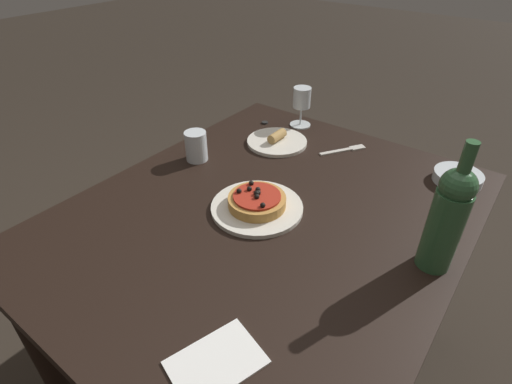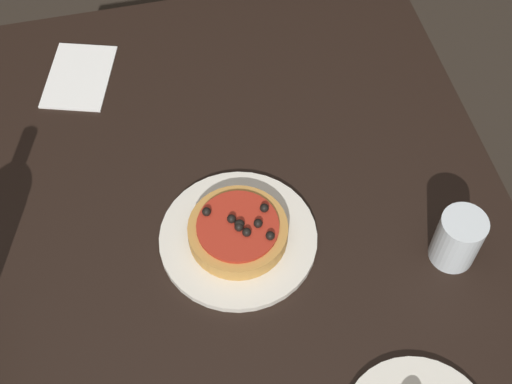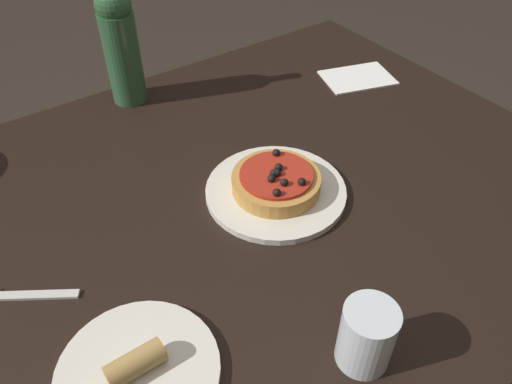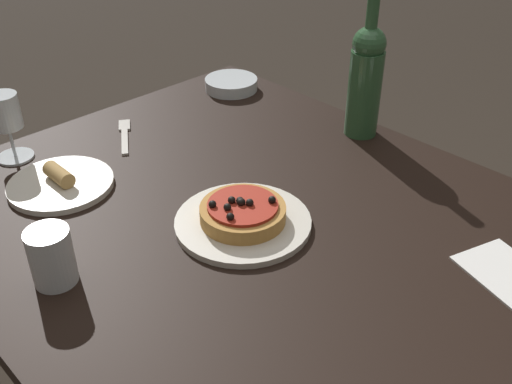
{
  "view_description": "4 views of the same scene",
  "coord_description": "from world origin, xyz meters",
  "px_view_note": "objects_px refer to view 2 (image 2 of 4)",
  "views": [
    {
      "loc": [
        0.7,
        0.49,
        1.36
      ],
      "look_at": [
        0.05,
        -0.0,
        0.8
      ],
      "focal_mm": 28.0,
      "sensor_mm": 36.0,
      "label": 1
    },
    {
      "loc": [
        -0.54,
        0.07,
        1.69
      ],
      "look_at": [
        0.02,
        -0.06,
        0.82
      ],
      "focal_mm": 50.0,
      "sensor_mm": 36.0,
      "label": 2
    },
    {
      "loc": [
        -0.39,
        -0.54,
        1.31
      ],
      "look_at": [
        -0.04,
        -0.04,
        0.76
      ],
      "focal_mm": 35.0,
      "sensor_mm": 36.0,
      "label": 3
    },
    {
      "loc": [
        0.66,
        -0.62,
        1.36
      ],
      "look_at": [
        0.07,
        -0.05,
        0.82
      ],
      "focal_mm": 42.0,
      "sensor_mm": 36.0,
      "label": 4
    }
  ],
  "objects_px": {
    "dinner_plate": "(238,238)",
    "water_cup": "(458,239)",
    "pizza": "(238,231)",
    "dining_table": "(225,276)"
  },
  "relations": [
    {
      "from": "dinner_plate",
      "to": "water_cup",
      "type": "relative_size",
      "value": 2.56
    },
    {
      "from": "pizza",
      "to": "dinner_plate",
      "type": "bearing_deg",
      "value": 87.04
    },
    {
      "from": "dinner_plate",
      "to": "pizza",
      "type": "xyz_separation_m",
      "value": [
        -0.0,
        -0.0,
        0.02
      ]
    },
    {
      "from": "dining_table",
      "to": "water_cup",
      "type": "xyz_separation_m",
      "value": [
        -0.09,
        -0.34,
        0.14
      ]
    },
    {
      "from": "dinner_plate",
      "to": "water_cup",
      "type": "xyz_separation_m",
      "value": [
        -0.1,
        -0.32,
        0.04
      ]
    },
    {
      "from": "dinner_plate",
      "to": "pizza",
      "type": "distance_m",
      "value": 0.02
    },
    {
      "from": "dining_table",
      "to": "pizza",
      "type": "height_order",
      "value": "pizza"
    },
    {
      "from": "dining_table",
      "to": "pizza",
      "type": "distance_m",
      "value": 0.12
    },
    {
      "from": "pizza",
      "to": "water_cup",
      "type": "bearing_deg",
      "value": -107.19
    },
    {
      "from": "dinner_plate",
      "to": "water_cup",
      "type": "height_order",
      "value": "water_cup"
    }
  ]
}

